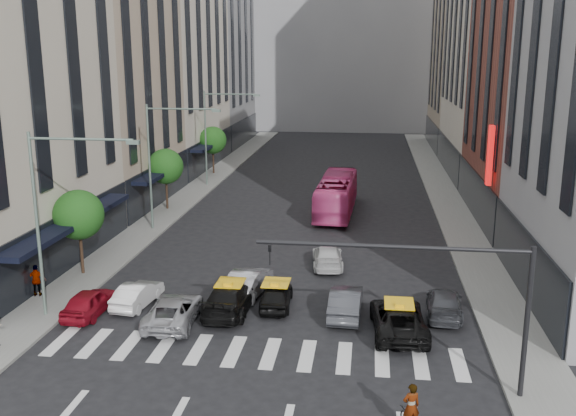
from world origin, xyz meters
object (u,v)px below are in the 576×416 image
(streetlamp_mid, at_px, (162,150))
(bus, at_px, (337,195))
(streetlamp_near, at_px, (54,201))
(taxi_center, at_px, (276,295))
(streetlamp_far, at_px, (215,125))
(car_red, at_px, (89,302))
(car_white_front, at_px, (137,294))
(taxi_left, at_px, (231,297))
(pedestrian_far, at_px, (37,280))

(streetlamp_mid, bearing_deg, bus, 28.77)
(streetlamp_near, height_order, streetlamp_mid, same)
(streetlamp_mid, distance_m, taxi_center, 17.54)
(streetlamp_far, bearing_deg, streetlamp_near, -90.00)
(car_red, relative_size, car_white_front, 1.03)
(streetlamp_mid, height_order, taxi_left, streetlamp_mid)
(car_red, bearing_deg, streetlamp_far, -86.28)
(car_white_front, bearing_deg, streetlamp_far, -77.99)
(car_white_front, height_order, taxi_center, taxi_center)
(streetlamp_far, distance_m, car_white_front, 30.64)
(bus, bearing_deg, streetlamp_far, -35.38)
(streetlamp_mid, bearing_deg, taxi_left, -60.68)
(car_white_front, distance_m, taxi_left, 4.92)
(bus, distance_m, pedestrian_far, 25.15)
(streetlamp_near, bearing_deg, streetlamp_mid, 90.00)
(streetlamp_far, bearing_deg, car_red, -88.02)
(streetlamp_near, distance_m, pedestrian_far, 5.97)
(taxi_center, xyz_separation_m, bus, (1.99, 19.97, 0.90))
(streetlamp_near, relative_size, car_white_front, 2.38)
(car_red, distance_m, taxi_center, 9.31)
(streetlamp_near, height_order, taxi_left, streetlamp_near)
(streetlamp_near, relative_size, streetlamp_mid, 1.00)
(bus, bearing_deg, taxi_left, 80.86)
(streetlamp_mid, bearing_deg, car_red, -85.97)
(taxi_center, height_order, bus, bus)
(streetlamp_near, distance_m, taxi_left, 9.65)
(pedestrian_far, bearing_deg, taxi_left, 165.93)
(taxi_left, xyz_separation_m, taxi_center, (2.19, 0.86, -0.11))
(taxi_center, height_order, pedestrian_far, pedestrian_far)
(streetlamp_near, bearing_deg, streetlamp_far, 90.00)
(streetlamp_mid, relative_size, car_red, 2.31)
(streetlamp_far, height_order, taxi_center, streetlamp_far)
(streetlamp_mid, bearing_deg, pedestrian_far, -100.53)
(bus, bearing_deg, pedestrian_far, 56.45)
(taxi_left, xyz_separation_m, bus, (4.18, 20.83, 0.79))
(pedestrian_far, bearing_deg, car_red, 143.03)
(streetlamp_mid, bearing_deg, streetlamp_far, 90.00)
(taxi_center, bearing_deg, car_white_front, 3.28)
(taxi_left, relative_size, pedestrian_far, 3.05)
(streetlamp_near, height_order, car_red, streetlamp_near)
(streetlamp_mid, height_order, pedestrian_far, streetlamp_mid)
(car_red, bearing_deg, taxi_left, -167.60)
(taxi_left, bearing_deg, streetlamp_near, 14.86)
(streetlamp_mid, bearing_deg, taxi_center, -52.68)
(taxi_left, xyz_separation_m, pedestrian_far, (-10.51, 0.42, 0.25))
(taxi_center, distance_m, pedestrian_far, 12.71)
(streetlamp_near, xyz_separation_m, pedestrian_far, (-2.56, 2.25, -4.90))
(streetlamp_far, relative_size, taxi_center, 2.37)
(streetlamp_mid, distance_m, taxi_left, 17.05)
(car_white_front, relative_size, taxi_left, 0.73)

